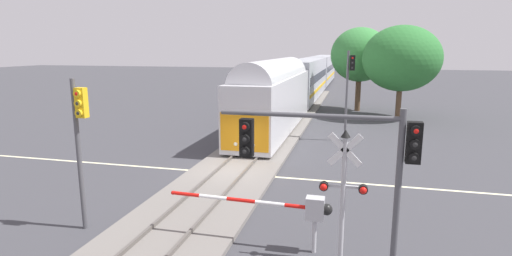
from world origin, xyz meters
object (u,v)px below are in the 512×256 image
(traffic_signal_far_side, at_px, (349,81))
(crossing_gate_near, at_px, (298,208))
(traffic_signal_near_right, at_px, (343,155))
(traffic_signal_median, at_px, (80,131))
(crossing_signal_mast, at_px, (343,183))
(oak_far_right, at_px, (402,59))
(elm_centre_background, at_px, (360,55))
(commuter_train, at_px, (308,77))

(traffic_signal_far_side, bearing_deg, crossing_gate_near, -94.09)
(crossing_gate_near, height_order, traffic_signal_near_right, traffic_signal_near_right)
(traffic_signal_median, bearing_deg, traffic_signal_far_side, 62.24)
(crossing_signal_mast, height_order, traffic_signal_far_side, traffic_signal_far_side)
(traffic_signal_median, height_order, traffic_signal_far_side, traffic_signal_far_side)
(traffic_signal_median, bearing_deg, traffic_signal_near_right, -10.15)
(crossing_gate_near, relative_size, traffic_signal_near_right, 1.08)
(crossing_signal_mast, bearing_deg, oak_far_right, 81.35)
(crossing_signal_mast, distance_m, oak_far_right, 26.96)
(elm_centre_background, bearing_deg, oak_far_right, -48.17)
(crossing_signal_mast, bearing_deg, elm_centre_background, 89.09)
(commuter_train, relative_size, traffic_signal_median, 12.10)
(commuter_train, xyz_separation_m, crossing_signal_mast, (5.64, -39.64, -0.27))
(traffic_signal_near_right, xyz_separation_m, elm_centre_background, (0.50, 31.88, 1.94))
(crossing_gate_near, bearing_deg, commuter_train, 96.24)
(traffic_signal_far_side, bearing_deg, elm_centre_background, 87.17)
(commuter_train, height_order, traffic_signal_near_right, commuter_train)
(commuter_train, bearing_deg, traffic_signal_near_right, -82.21)
(traffic_signal_median, bearing_deg, crossing_signal_mast, -0.87)
(crossing_gate_near, distance_m, elm_centre_background, 30.40)
(commuter_train, bearing_deg, elm_centre_background, -56.31)
(traffic_signal_near_right, bearing_deg, oak_far_right, 81.75)
(traffic_signal_near_right, height_order, traffic_signal_far_side, traffic_signal_far_side)
(elm_centre_background, bearing_deg, crossing_gate_near, -93.50)
(crossing_signal_mast, relative_size, elm_centre_background, 0.49)
(crossing_gate_near, xyz_separation_m, oak_far_right, (5.38, 26.09, 3.97))
(traffic_signal_near_right, height_order, elm_centre_background, elm_centre_background)
(crossing_gate_near, relative_size, oak_far_right, 0.64)
(crossing_gate_near, height_order, oak_far_right, oak_far_right)
(commuter_train, distance_m, oak_far_right, 16.53)
(commuter_train, relative_size, crossing_signal_mast, 15.89)
(commuter_train, relative_size, oak_far_right, 7.75)
(traffic_signal_median, xyz_separation_m, traffic_signal_far_side, (8.51, 16.16, 0.53))
(crossing_signal_mast, height_order, oak_far_right, oak_far_right)
(traffic_signal_near_right, bearing_deg, traffic_signal_far_side, 90.63)
(crossing_gate_near, distance_m, traffic_signal_far_side, 16.15)
(commuter_train, height_order, traffic_signal_far_side, traffic_signal_far_side)
(crossing_gate_near, bearing_deg, oak_far_right, 78.34)
(crossing_signal_mast, xyz_separation_m, traffic_signal_median, (-8.72, 0.13, 1.09))
(oak_far_right, bearing_deg, crossing_signal_mast, -98.65)
(oak_far_right, bearing_deg, commuter_train, 126.33)
(crossing_signal_mast, bearing_deg, traffic_signal_far_side, 90.76)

